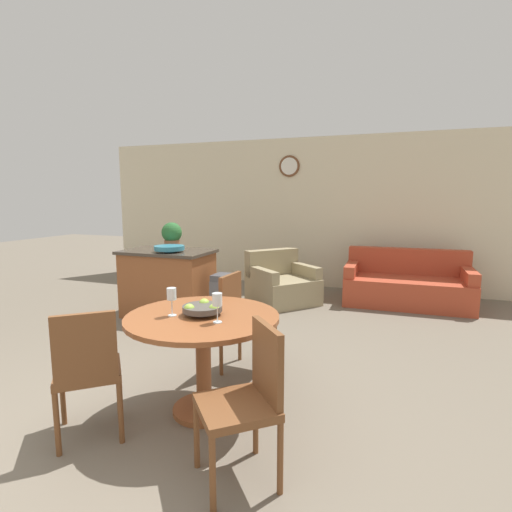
{
  "coord_description": "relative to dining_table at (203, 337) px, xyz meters",
  "views": [
    {
      "loc": [
        1.77,
        -1.8,
        1.64
      ],
      "look_at": [
        0.21,
        2.45,
        0.97
      ],
      "focal_mm": 28.0,
      "sensor_mm": 36.0,
      "label": 1
    }
  ],
  "objects": [
    {
      "name": "dining_chair_near_left",
      "position": [
        -0.56,
        -0.58,
        -0.08
      ],
      "size": [
        0.59,
        0.59,
        0.92
      ],
      "rotation": [
        0.0,
        0.0,
        7.0
      ],
      "color": "brown",
      "rests_on": "ground_plane"
    },
    {
      "name": "dining_chair_near_right",
      "position": [
        0.58,
        -0.56,
        -0.08
      ],
      "size": [
        0.59,
        0.59,
        0.92
      ],
      "rotation": [
        0.0,
        0.0,
        8.57
      ],
      "color": "brown",
      "rests_on": "ground_plane"
    },
    {
      "name": "dining_chair_far_side",
      "position": [
        -0.02,
        0.81,
        -0.08
      ],
      "size": [
        0.45,
        0.45,
        0.92
      ],
      "rotation": [
        0.0,
        0.0,
        4.64
      ],
      "color": "brown",
      "rests_on": "ground_plane"
    },
    {
      "name": "teal_bowl",
      "position": [
        -1.52,
        1.96,
        0.38
      ],
      "size": [
        0.4,
        0.4,
        0.08
      ],
      "color": "teal",
      "rests_on": "kitchen_island"
    },
    {
      "name": "wall_back",
      "position": [
        -0.4,
        4.67,
        0.76
      ],
      "size": [
        8.0,
        0.09,
        2.7
      ],
      "color": "beige",
      "rests_on": "ground_plane"
    },
    {
      "name": "wine_glass_left",
      "position": [
        -0.2,
        -0.1,
        0.33
      ],
      "size": [
        0.07,
        0.07,
        0.21
      ],
      "color": "silver",
      "rests_on": "dining_table"
    },
    {
      "name": "kitchen_island",
      "position": [
        -1.63,
        2.08,
        -0.13
      ],
      "size": [
        1.21,
        0.76,
        0.92
      ],
      "color": "brown",
      "rests_on": "ground_plane"
    },
    {
      "name": "dining_table",
      "position": [
        0.0,
        0.0,
        0.0
      ],
      "size": [
        1.15,
        1.15,
        0.77
      ],
      "color": "brown",
      "rests_on": "ground_plane"
    },
    {
      "name": "couch",
      "position": [
        1.48,
        3.89,
        -0.31
      ],
      "size": [
        1.85,
        0.99,
        0.83
      ],
      "rotation": [
        0.0,
        0.0,
        0.02
      ],
      "color": "#B24228",
      "rests_on": "ground_plane"
    },
    {
      "name": "armchair",
      "position": [
        -0.36,
        3.29,
        -0.32
      ],
      "size": [
        1.25,
        1.25,
        0.81
      ],
      "rotation": [
        0.0,
        0.0,
        0.86
      ],
      "color": "#998966",
      "rests_on": "ground_plane"
    },
    {
      "name": "wine_glass_right",
      "position": [
        0.18,
        -0.13,
        0.33
      ],
      "size": [
        0.07,
        0.07,
        0.21
      ],
      "color": "silver",
      "rests_on": "dining_table"
    },
    {
      "name": "ground_plane",
      "position": [
        -0.4,
        -0.76,
        -0.6
      ],
      "size": [
        24.0,
        24.0,
        0.0
      ],
      "primitive_type": "plane",
      "color": "#706656"
    },
    {
      "name": "trash_bin",
      "position": [
        -0.76,
        2.05,
        -0.27
      ],
      "size": [
        0.3,
        0.3,
        0.65
      ],
      "color": "#56565B",
      "rests_on": "ground_plane"
    },
    {
      "name": "potted_plant",
      "position": [
        -1.68,
        2.29,
        0.52
      ],
      "size": [
        0.29,
        0.29,
        0.37
      ],
      "color": "#A36642",
      "rests_on": "kitchen_island"
    },
    {
      "name": "fruit_bowl",
      "position": [
        0.0,
        0.0,
        0.23
      ],
      "size": [
        0.3,
        0.3,
        0.1
      ],
      "color": "#4C4742",
      "rests_on": "dining_table"
    }
  ]
}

